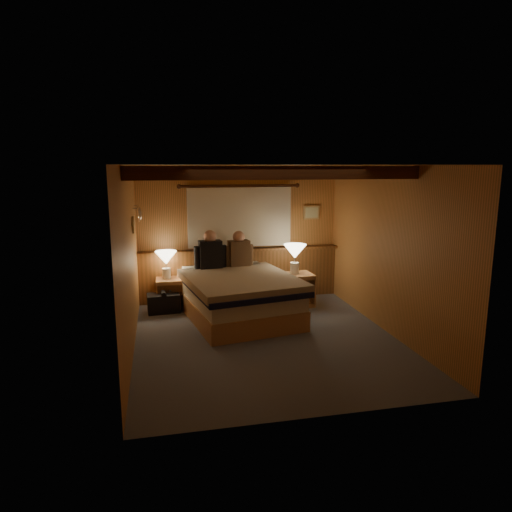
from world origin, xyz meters
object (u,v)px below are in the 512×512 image
object	(u,v)px
person_left	(210,252)
nightstand_left	(170,293)
duffel_bag	(164,303)
lamp_right	(295,253)
lamp_left	(166,259)
person_right	(239,251)
bed	(239,296)
nightstand_right	(297,290)

from	to	relation	value
person_left	nightstand_left	bearing A→B (deg)	161.48
duffel_bag	nightstand_left	bearing A→B (deg)	60.59
lamp_right	duffel_bag	bearing A→B (deg)	178.17
lamp_left	duffel_bag	xyz separation A→B (m)	(-0.07, -0.28, -0.67)
nightstand_left	person_right	bearing A→B (deg)	-3.70
nightstand_left	person_right	world-z (taller)	person_right
lamp_left	bed	bearing A→B (deg)	-37.53
nightstand_left	duffel_bag	bearing A→B (deg)	-114.88
bed	nightstand_right	distance (m)	1.21
lamp_right	person_right	xyz separation A→B (m)	(-0.94, 0.23, 0.03)
nightstand_left	person_left	distance (m)	1.00
bed	nightstand_left	distance (m)	1.34
lamp_right	person_left	world-z (taller)	person_left
nightstand_right	person_right	distance (m)	1.22
lamp_left	person_right	world-z (taller)	person_right
lamp_left	nightstand_right	bearing A→B (deg)	-9.67
bed	lamp_right	world-z (taller)	lamp_right
nightstand_right	duffel_bag	xyz separation A→B (m)	(-2.29, 0.10, -0.12)
nightstand_right	person_right	bearing A→B (deg)	161.80
person_right	person_left	bearing A→B (deg)	179.34
nightstand_right	duffel_bag	world-z (taller)	nightstand_right
bed	lamp_right	distance (m)	1.30
nightstand_right	lamp_left	world-z (taller)	lamp_left
bed	duffel_bag	size ratio (longest dim) A/B	4.25
bed	lamp_right	xyz separation A→B (m)	(1.07, 0.49, 0.56)
lamp_left	duffel_bag	bearing A→B (deg)	-104.41
person_left	person_right	distance (m)	0.51
nightstand_left	duffel_bag	world-z (taller)	nightstand_left
lamp_right	nightstand_right	bearing A→B (deg)	-27.07
person_right	duffel_bag	bearing A→B (deg)	177.43
lamp_left	person_left	distance (m)	0.77
lamp_left	duffel_bag	world-z (taller)	lamp_left
lamp_left	lamp_right	xyz separation A→B (m)	(2.17, -0.35, 0.09)
bed	nightstand_right	world-z (taller)	bed
nightstand_left	person_left	bearing A→B (deg)	-13.04
nightstand_right	lamp_right	size ratio (longest dim) A/B	1.10
bed	lamp_right	bearing A→B (deg)	14.78
bed	lamp_left	world-z (taller)	lamp_left
lamp_left	duffel_bag	distance (m)	0.73
bed	nightstand_right	xyz separation A→B (m)	(1.12, 0.47, -0.08)
person_right	bed	bearing A→B (deg)	-109.81
nightstand_left	nightstand_right	distance (m)	2.20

